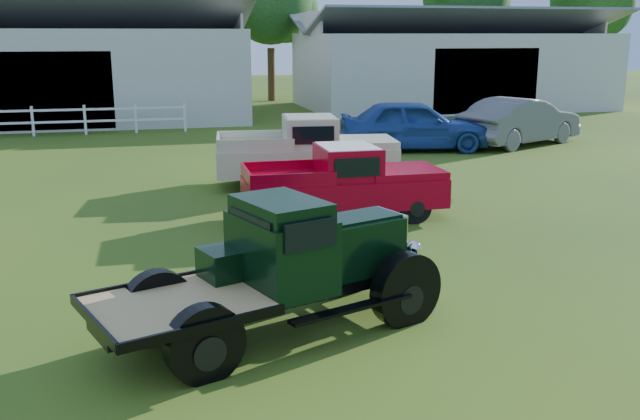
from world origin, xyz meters
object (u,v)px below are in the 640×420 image
object	(u,v)px
misc_car_grey	(520,121)
vintage_flatbed	(276,267)
misc_car_blue	(414,125)
red_pickup	(343,182)
white_pickup	(306,152)

from	to	relation	value
misc_car_grey	vintage_flatbed	bearing A→B (deg)	115.58
misc_car_blue	vintage_flatbed	bearing A→B (deg)	163.07
vintage_flatbed	red_pickup	world-z (taller)	vintage_flatbed
red_pickup	white_pickup	distance (m)	3.74
vintage_flatbed	misc_car_blue	xyz separation A→B (m)	(7.57, 14.40, -0.04)
red_pickup	misc_car_blue	xyz separation A→B (m)	(5.00, 8.65, 0.06)
white_pickup	misc_car_grey	xyz separation A→B (m)	(9.26, 5.15, -0.05)
white_pickup	misc_car_blue	bearing A→B (deg)	51.22
vintage_flatbed	white_pickup	distance (m)	9.83
red_pickup	white_pickup	xyz separation A→B (m)	(0.01, 3.74, 0.09)
misc_car_grey	white_pickup	bearing A→B (deg)	93.62
vintage_flatbed	red_pickup	distance (m)	6.29
white_pickup	misc_car_blue	xyz separation A→B (m)	(4.99, 4.91, -0.02)
vintage_flatbed	misc_car_blue	size ratio (longest dim) A/B	0.90
red_pickup	misc_car_grey	bearing A→B (deg)	44.50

